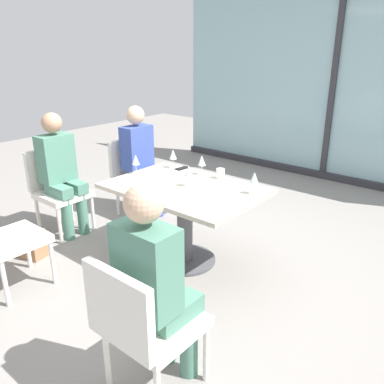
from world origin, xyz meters
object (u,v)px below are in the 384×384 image
(wine_glass_4, at_px, (173,155))
(cell_phone_on_table, at_px, (182,168))
(chair_far_left, at_px, (135,172))
(handbag_0, at_px, (29,242))
(chair_side_end, at_px, (57,186))
(coffee_cup, at_px, (220,173))
(wine_glass_3, at_px, (202,161))
(dining_table_main, at_px, (185,205))
(person_far_left, at_px, (141,157))
(person_front_right, at_px, (156,280))
(person_side_end, at_px, (61,169))
(wine_glass_0, at_px, (136,160))
(wine_glass_2, at_px, (189,171))
(chair_front_right, at_px, (142,322))
(wine_glass_1, at_px, (254,178))

(wine_glass_4, relative_size, cell_phone_on_table, 1.28)
(chair_far_left, xyz_separation_m, handbag_0, (-0.00, -1.37, -0.36))
(chair_side_end, distance_m, coffee_cup, 1.76)
(wine_glass_4, bearing_deg, wine_glass_3, 1.49)
(dining_table_main, relative_size, person_far_left, 1.05)
(chair_side_end, height_order, person_front_right, person_front_right)
(person_side_end, bearing_deg, wine_glass_4, 36.79)
(person_front_right, height_order, wine_glass_0, person_front_right)
(wine_glass_2, bearing_deg, person_far_left, 156.72)
(person_side_end, relative_size, person_front_right, 1.00)
(person_side_end, bearing_deg, person_far_left, 70.92)
(coffee_cup, height_order, handbag_0, coffee_cup)
(person_side_end, distance_m, person_front_right, 2.32)
(person_far_left, bearing_deg, wine_glass_2, -23.28)
(person_front_right, xyz_separation_m, wine_glass_4, (-1.25, 1.51, 0.16))
(person_far_left, xyz_separation_m, wine_glass_3, (0.98, -0.14, 0.16))
(dining_table_main, bearing_deg, person_far_left, 154.97)
(chair_far_left, distance_m, wine_glass_2, 1.35)
(wine_glass_2, bearing_deg, chair_front_right, -59.22)
(chair_far_left, relative_size, handbag_0, 2.90)
(wine_glass_4, height_order, handbag_0, wine_glass_4)
(dining_table_main, relative_size, person_side_end, 1.05)
(chair_side_end, distance_m, person_side_end, 0.23)
(wine_glass_1, xyz_separation_m, wine_glass_3, (-0.65, 0.13, 0.00))
(chair_front_right, xyz_separation_m, person_side_end, (-2.16, 0.94, 0.20))
(wine_glass_1, relative_size, coffee_cup, 2.06)
(person_front_right, bearing_deg, wine_glass_0, 140.43)
(person_far_left, xyz_separation_m, wine_glass_4, (0.63, -0.15, 0.16))
(person_far_left, relative_size, wine_glass_2, 6.81)
(person_side_end, bearing_deg, handbag_0, -71.24)
(handbag_0, bearing_deg, wine_glass_0, 40.70)
(chair_front_right, bearing_deg, chair_side_end, 157.59)
(chair_side_end, distance_m, cell_phone_on_table, 1.35)
(cell_phone_on_table, height_order, handbag_0, cell_phone_on_table)
(dining_table_main, xyz_separation_m, person_side_end, (-1.37, -0.34, 0.15))
(chair_far_left, height_order, wine_glass_3, wine_glass_3)
(wine_glass_1, bearing_deg, chair_front_right, -80.61)
(dining_table_main, xyz_separation_m, handbag_0, (-1.19, -0.87, -0.41))
(chair_side_end, distance_m, wine_glass_4, 1.29)
(person_far_left, bearing_deg, dining_table_main, -25.03)
(person_side_end, height_order, coffee_cup, person_side_end)
(coffee_cup, bearing_deg, handbag_0, -135.99)
(wine_glass_0, xyz_separation_m, wine_glass_2, (0.61, 0.05, 0.00))
(chair_far_left, height_order, wine_glass_4, wine_glass_4)
(chair_far_left, height_order, cell_phone_on_table, chair_far_left)
(person_side_end, xyz_separation_m, wine_glass_3, (1.27, 0.69, 0.16))
(chair_far_left, bearing_deg, wine_glass_4, -11.76)
(person_side_end, height_order, cell_phone_on_table, person_side_end)
(chair_side_end, xyz_separation_m, chair_front_right, (2.27, -0.94, 0.00))
(wine_glass_2, relative_size, handbag_0, 0.62)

